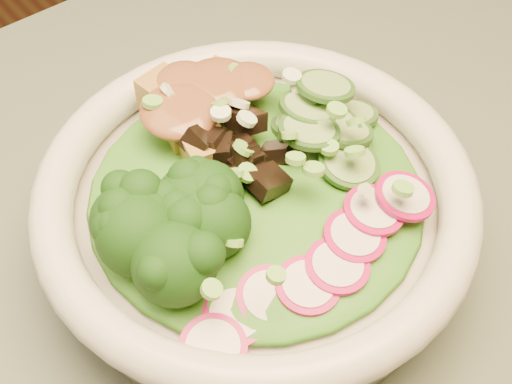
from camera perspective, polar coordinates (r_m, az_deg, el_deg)
salad_bowl at (r=0.43m, az=0.00°, el=-1.63°), size 0.26×0.26×0.07m
lettuce_bed at (r=0.42m, az=-0.00°, el=0.09°), size 0.20×0.20×0.02m
broccoli_florets at (r=0.39m, az=-7.23°, el=-2.68°), size 0.09×0.08×0.04m
radish_slices at (r=0.39m, az=5.91°, el=-5.45°), size 0.11×0.06×0.02m
cucumber_slices at (r=0.44m, az=6.96°, el=4.65°), size 0.08×0.08×0.04m
mushroom_heap at (r=0.41m, az=-0.94°, el=2.31°), size 0.08×0.08×0.04m
tofu_cubes at (r=0.44m, az=-4.41°, el=6.14°), size 0.10×0.07×0.04m
peanut_sauce at (r=0.44m, az=-4.51°, el=7.32°), size 0.07×0.05×0.02m
scallion_garnish at (r=0.40m, az=0.00°, el=2.20°), size 0.19×0.19×0.02m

